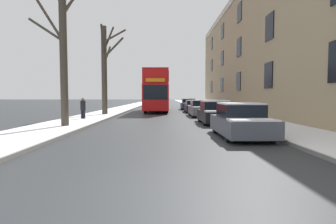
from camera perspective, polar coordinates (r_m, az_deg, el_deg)
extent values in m
plane|color=#303335|center=(4.48, 0.29, -18.29)|extent=(320.00, 320.00, 0.00)
cube|color=slate|center=(57.46, -6.38, 1.73)|extent=(3.10, 130.00, 0.13)
cube|color=white|center=(57.46, -6.38, 1.81)|extent=(3.07, 130.00, 0.03)
cube|color=slate|center=(57.48, 4.95, 1.74)|extent=(3.10, 130.00, 0.13)
cube|color=white|center=(57.48, 4.95, 1.82)|extent=(3.07, 130.00, 0.03)
cube|color=tan|center=(28.65, 24.13, 12.23)|extent=(9.00, 42.15, 12.45)
cube|color=black|center=(19.73, 21.02, 7.48)|extent=(0.08, 1.40, 1.80)
cube|color=black|center=(26.75, 15.08, 6.44)|extent=(0.08, 1.40, 1.80)
cube|color=black|center=(33.94, 11.64, 5.80)|extent=(0.08, 1.40, 1.80)
cube|color=black|center=(41.21, 9.41, 5.38)|extent=(0.08, 1.40, 1.80)
cube|color=black|center=(20.26, 21.23, 16.88)|extent=(0.08, 1.40, 1.80)
cube|color=black|center=(27.14, 15.19, 13.45)|extent=(0.08, 1.40, 1.80)
cube|color=black|center=(34.25, 11.71, 11.36)|extent=(0.08, 1.40, 1.80)
cube|color=black|center=(41.46, 9.46, 9.97)|extent=(0.08, 1.40, 1.80)
cube|color=black|center=(27.92, 15.30, 20.17)|extent=(0.08, 1.40, 1.80)
cube|color=black|center=(34.87, 11.77, 16.77)|extent=(0.08, 1.40, 1.80)
cube|color=black|center=(41.98, 9.50, 14.47)|extent=(0.08, 1.40, 1.80)
cylinder|color=#423A30|center=(14.67, -21.76, 10.06)|extent=(0.38, 0.38, 6.86)
cylinder|color=#423A30|center=(15.51, -19.98, 22.02)|extent=(1.06, 0.73, 1.59)
cylinder|color=#423A30|center=(15.83, -25.08, 15.93)|extent=(2.30, 1.14, 1.51)
cylinder|color=#423A30|center=(15.23, -25.24, 19.05)|extent=(1.73, 0.63, 2.86)
cylinder|color=#423A30|center=(16.19, -20.12, 21.84)|extent=(0.54, 1.91, 2.26)
cylinder|color=#423A30|center=(23.44, -13.70, 8.58)|extent=(0.47, 0.47, 7.67)
cylinder|color=#423A30|center=(23.01, -14.03, 14.81)|extent=(0.35, 1.74, 2.38)
cylinder|color=#423A30|center=(24.42, -12.77, 15.31)|extent=(0.79, 1.44, 2.37)
cylinder|color=#423A30|center=(22.91, -11.83, 13.50)|extent=(1.99, 1.41, 1.55)
cylinder|color=#423A30|center=(24.65, -11.47, 15.98)|extent=(1.76, 1.95, 1.58)
cylinder|color=#423A30|center=(24.16, -13.10, 11.94)|extent=(0.47, 1.35, 1.77)
cube|color=red|center=(29.50, -2.41, 3.21)|extent=(2.48, 10.87, 2.50)
cube|color=red|center=(29.56, -2.42, 6.98)|extent=(2.43, 10.65, 1.39)
cube|color=#B31212|center=(29.62, -2.42, 8.44)|extent=(2.43, 10.65, 0.12)
cube|color=black|center=(29.50, -2.41, 4.14)|extent=(2.51, 9.56, 1.30)
cube|color=black|center=(29.56, -2.42, 7.12)|extent=(2.51, 9.56, 1.06)
cube|color=black|center=(24.09, -2.78, 4.32)|extent=(2.23, 0.06, 1.36)
cube|color=orange|center=(24.13, -2.79, 6.98)|extent=(1.74, 0.05, 0.32)
cylinder|color=black|center=(26.32, -4.94, 0.77)|extent=(0.30, 0.96, 0.96)
cylinder|color=black|center=(26.25, -0.27, 0.78)|extent=(0.30, 0.96, 0.96)
cylinder|color=black|center=(32.61, -4.14, 1.27)|extent=(0.30, 0.96, 0.96)
cylinder|color=black|center=(32.55, -0.37, 1.27)|extent=(0.30, 0.96, 0.96)
cube|color=#474C56|center=(11.11, 15.56, -2.79)|extent=(1.82, 3.92, 0.64)
cube|color=black|center=(11.21, 15.38, 0.27)|extent=(1.56, 1.96, 0.53)
cube|color=white|center=(11.20, 15.41, 1.78)|extent=(1.53, 1.86, 0.06)
cube|color=white|center=(9.75, 17.89, -1.62)|extent=(1.63, 1.02, 0.05)
cylinder|color=black|center=(9.80, 12.99, -4.59)|extent=(0.20, 0.63, 0.63)
cylinder|color=black|center=(10.29, 21.68, -4.36)|extent=(0.20, 0.63, 0.63)
cylinder|color=black|center=(12.08, 10.33, -3.07)|extent=(0.20, 0.63, 0.63)
cylinder|color=black|center=(12.48, 17.55, -2.96)|extent=(0.20, 0.63, 0.63)
cube|color=black|center=(16.47, 10.14, -0.79)|extent=(1.75, 3.91, 0.62)
cube|color=black|center=(16.59, 10.06, 1.28)|extent=(1.51, 1.95, 0.56)
cube|color=white|center=(16.59, 10.07, 2.41)|extent=(1.47, 1.86, 0.10)
cube|color=white|center=(15.09, 11.15, 0.16)|extent=(1.58, 1.02, 0.08)
cylinder|color=black|center=(15.20, 8.13, -1.74)|extent=(0.20, 0.63, 0.63)
cylinder|color=black|center=(15.51, 13.74, -1.70)|extent=(0.20, 0.63, 0.63)
cylinder|color=black|center=(17.51, 6.94, -1.07)|extent=(0.20, 0.63, 0.63)
cylinder|color=black|center=(17.79, 11.85, -1.05)|extent=(0.20, 0.63, 0.63)
cube|color=slate|center=(22.46, 7.20, 0.36)|extent=(1.85, 4.17, 0.66)
cube|color=black|center=(22.61, 7.15, 1.85)|extent=(1.59, 2.09, 0.50)
cube|color=white|center=(22.60, 7.16, 2.55)|extent=(1.55, 1.98, 0.05)
cube|color=white|center=(20.98, 7.77, 1.10)|extent=(1.67, 1.09, 0.04)
cylinder|color=black|center=(21.13, 5.48, -0.26)|extent=(0.20, 0.67, 0.67)
cylinder|color=black|center=(21.37, 9.83, -0.25)|extent=(0.20, 0.67, 0.67)
cylinder|color=black|center=(23.62, 4.82, 0.12)|extent=(0.20, 0.67, 0.67)
cylinder|color=black|center=(23.83, 8.72, 0.13)|extent=(0.20, 0.67, 0.67)
cube|color=black|center=(28.21, 5.57, 0.88)|extent=(1.78, 4.41, 0.57)
cube|color=black|center=(28.37, 5.53, 1.96)|extent=(1.53, 2.21, 0.48)
cube|color=white|center=(28.36, 5.54, 2.52)|extent=(1.49, 2.10, 0.07)
cube|color=white|center=(26.64, 5.94, 1.41)|extent=(1.60, 1.15, 0.06)
cylinder|color=black|center=(26.82, 4.23, 0.47)|extent=(0.20, 0.64, 0.64)
cylinder|color=black|center=(27.00, 7.52, 0.47)|extent=(0.20, 0.64, 0.64)
cylinder|color=black|center=(29.46, 3.78, 0.73)|extent=(0.20, 0.64, 0.64)
cylinder|color=black|center=(29.62, 6.78, 0.73)|extent=(0.20, 0.64, 0.64)
cube|color=navy|center=(34.19, 4.45, 1.39)|extent=(1.84, 4.03, 0.66)
cube|color=black|center=(34.34, 4.43, 2.38)|extent=(1.59, 2.02, 0.52)
cube|color=white|center=(34.33, 4.43, 2.88)|extent=(1.55, 1.92, 0.08)
cube|color=white|center=(32.76, 4.68, 1.93)|extent=(1.66, 1.05, 0.06)
cylinder|color=black|center=(32.93, 3.23, 0.98)|extent=(0.20, 0.61, 0.61)
cylinder|color=black|center=(33.08, 6.04, 0.98)|extent=(0.20, 0.61, 0.61)
cylinder|color=black|center=(35.34, 2.96, 1.14)|extent=(0.20, 0.61, 0.61)
cylinder|color=black|center=(35.48, 5.58, 1.14)|extent=(0.20, 0.61, 0.61)
cube|color=#9EA3AD|center=(44.58, -2.46, 2.91)|extent=(1.91, 5.75, 2.21)
cube|color=black|center=(41.73, -2.58, 3.59)|extent=(1.68, 0.06, 0.97)
cylinder|color=black|center=(42.80, -3.65, 1.57)|extent=(0.22, 0.68, 0.68)
cylinder|color=black|center=(42.74, -1.41, 1.57)|extent=(0.22, 0.68, 0.68)
cylinder|color=black|center=(46.47, -3.43, 1.71)|extent=(0.22, 0.68, 0.68)
cylinder|color=black|center=(46.43, -1.36, 1.71)|extent=(0.22, 0.68, 0.68)
cylinder|color=black|center=(18.87, -17.79, -0.72)|extent=(0.16, 0.16, 0.74)
cylinder|color=black|center=(18.96, -18.18, -0.71)|extent=(0.16, 0.16, 0.74)
cylinder|color=black|center=(18.88, -18.02, 1.38)|extent=(0.35, 0.35, 0.65)
sphere|color=#8C6647|center=(18.87, -18.05, 2.67)|extent=(0.20, 0.20, 0.20)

